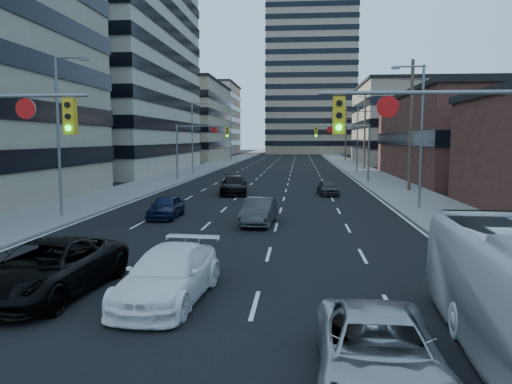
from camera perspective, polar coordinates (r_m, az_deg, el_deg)
The scene contains 28 objects.
road_surface at distance 137.06m, azimuth 3.79°, elevation 4.21°, with size 18.00×300.00×0.02m, color black.
sidewalk_left at distance 137.78m, azimuth -1.01°, elevation 4.26°, with size 5.00×300.00×0.15m, color slate.
sidewalk_right at distance 137.29m, azimuth 8.61°, elevation 4.18°, with size 5.00×300.00×0.15m, color slate.
office_left_mid at distance 73.97m, azimuth -19.45°, elevation 13.15°, with size 26.00×34.00×28.00m, color #ADA089.
office_left_far at distance 110.36m, azimuth -9.21°, elevation 7.84°, with size 20.00×30.00×16.00m, color gray.
storefront_right_mid at distance 60.71m, azimuth 25.42°, elevation 5.53°, with size 20.00×30.00×9.00m, color #472119.
office_right_far at distance 97.51m, azimuth 18.23°, elevation 7.27°, with size 22.00×28.00×14.00m, color gray.
apartment_tower at distance 158.89m, azimuth 6.27°, elevation 14.93°, with size 26.00×26.00×58.00m, color gray.
bg_block_left at distance 150.28m, azimuth -6.94°, elevation 8.15°, with size 24.00×24.00×20.00m, color #ADA089.
bg_block_right at distance 140.00m, azimuth 17.11°, elevation 6.45°, with size 22.00×22.00×12.00m, color gray.
signal_near_right at distance 15.61m, azimuth 21.80°, elevation 5.13°, with size 6.59×0.33×6.00m.
signal_far_left at distance 53.03m, azimuth -6.60°, elevation 5.87°, with size 6.09×0.33×6.00m.
signal_far_right at distance 52.16m, azimuth 10.26°, elevation 5.81°, with size 6.09×0.33×6.00m.
utility_pole_block at distance 43.95m, azimuth 17.30°, elevation 7.52°, with size 2.20×0.28×11.00m.
utility_pole_midblock at distance 73.54m, azimuth 12.33°, elevation 6.97°, with size 2.20×0.28×11.00m.
utility_pole_distant at distance 103.37m, azimuth 10.22°, elevation 6.72°, with size 2.20×0.28×11.00m.
streetlight_left_near at distance 30.07m, azimuth -21.41°, elevation 6.78°, with size 2.03×0.22×9.00m.
streetlight_left_mid at distance 63.37m, azimuth -7.15°, elevation 6.57°, with size 2.03×0.22×9.00m.
streetlight_left_far at distance 97.86m, azimuth -2.81°, elevation 6.42°, with size 2.03×0.22×9.00m.
streetlight_right_near at distance 32.80m, azimuth 18.14°, elevation 6.81°, with size 2.03×0.22×9.00m.
streetlight_right_far at distance 67.36m, azimuth 11.38°, elevation 6.46°, with size 2.03×0.22×9.00m.
black_pickup at distance 15.61m, azimuth -22.58°, elevation -8.02°, with size 2.61×5.67×1.57m, color black.
white_van at distance 14.18m, azimuth -9.95°, elevation -9.31°, with size 2.03×4.99×1.45m, color white.
silver_suv at distance 9.63m, azimuth 13.84°, elevation -17.37°, with size 2.20×4.78×1.33m, color #A6A6AB.
sedan_blue at distance 28.64m, azimuth -10.24°, elevation -1.67°, with size 1.53×3.81×1.30m, color #0C1633.
sedan_grey_center at distance 26.05m, azimuth 0.34°, elevation -2.25°, with size 1.47×4.20×1.38m, color #323234.
sedan_black_far at distance 40.26m, azimuth -2.54°, elevation 0.80°, with size 2.13×5.24×1.52m, color black.
sedan_grey_right at distance 39.94m, azimuth 8.20°, elevation 0.48°, with size 1.44×3.59×1.22m, color #2F3032.
Camera 1 is at (2.97, -6.95, 4.47)m, focal length 35.00 mm.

